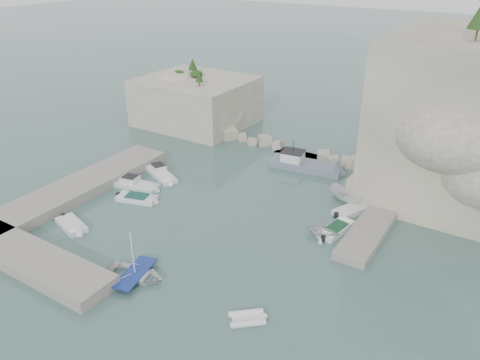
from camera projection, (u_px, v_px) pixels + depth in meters
The scene contains 19 objects.
ground at pixel (207, 231), 45.39m from camera, with size 400.00×400.00×0.00m, color #476A65.
cliff_terrace at pixel (395, 181), 52.26m from camera, with size 8.00×10.00×2.50m, color beige.
outcrop_west at pixel (196, 101), 72.40m from camera, with size 16.00×14.00×7.00m, color beige.
quay_west at pixel (79, 187), 52.54m from camera, with size 5.00×24.00×1.10m, color #9E9689.
quay_south at pixel (28, 258), 40.46m from camera, with size 18.00×4.00×1.10m, color #9E9689.
ledge_east at pixel (376, 221), 46.32m from camera, with size 3.00×16.00×0.80m, color #9E9689.
breakwater at pixel (298, 149), 62.25m from camera, with size 28.00×3.00×1.40m, color beige.
motorboat_b at pixel (137, 187), 53.67m from camera, with size 5.78×1.89×1.40m, color white, non-canonical shape.
motorboat_a at pixel (161, 177), 56.24m from camera, with size 6.04×1.80×1.40m, color white, non-canonical shape.
motorboat_e at pixel (72, 227), 45.93m from camera, with size 4.32×1.77×0.70m, color silver, non-canonical shape.
motorboat_c at pixel (137, 201), 50.86m from camera, with size 4.78×1.74×0.70m, color white, non-canonical shape.
rowboat at pixel (136, 278), 38.87m from camera, with size 3.64×5.10×1.06m, color white.
inflatable_dinghy at pixel (247, 320), 34.40m from camera, with size 2.87×1.39×0.44m, color white, non-canonical shape.
tender_east_a at pixel (322, 237), 44.40m from camera, with size 2.68×3.11×1.64m, color silver.
tender_east_b at pixel (336, 232), 45.25m from camera, with size 4.79×1.63×0.70m, color white, non-canonical shape.
tender_east_c at pixel (354, 211), 48.78m from camera, with size 5.44×1.76×0.70m, color silver, non-canonical shape.
tender_east_d at pixel (346, 202), 50.63m from camera, with size 1.70×4.53×1.75m, color white.
work_boat at pixel (306, 169), 58.28m from camera, with size 9.82×2.90×2.20m, color slate, non-canonical shape.
rowboat_mast at pixel (132, 251), 37.71m from camera, with size 0.10×0.10×4.20m, color white.
Camera 1 is at (23.31, -30.88, 24.45)m, focal length 35.00 mm.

